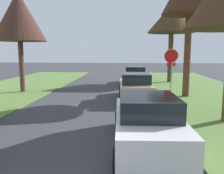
{
  "coord_description": "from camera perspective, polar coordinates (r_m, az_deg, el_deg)",
  "views": [
    {
      "loc": [
        1.75,
        -1.79,
        2.79
      ],
      "look_at": [
        1.08,
        8.09,
        1.31
      ],
      "focal_mm": 37.27,
      "sensor_mm": 36.0,
      "label": 1
    }
  ],
  "objects": [
    {
      "name": "parked_sedan_green",
      "position": [
        20.46,
        5.56,
        2.68
      ],
      "size": [
        2.08,
        4.47,
        1.57
      ],
      "color": "#28663D",
      "rests_on": "ground"
    },
    {
      "name": "parked_sedan_white",
      "position": [
        7.03,
        8.58,
        -8.69
      ],
      "size": [
        2.08,
        4.47,
        1.57
      ],
      "color": "white",
      "rests_on": "ground"
    },
    {
      "name": "street_tree_right_far",
      "position": [
        22.5,
        14.45,
        15.85
      ],
      "size": [
        4.35,
        4.35,
        7.05
      ],
      "color": "#4E3E25",
      "rests_on": "grass_verge_right"
    },
    {
      "name": "street_tree_left_mid_b",
      "position": [
        17.45,
        -21.9,
        15.73
      ],
      "size": [
        3.58,
        3.58,
        6.8
      ],
      "color": "#50342B",
      "rests_on": "grass_verge_left"
    },
    {
      "name": "parked_sedan_tan",
      "position": [
        13.88,
        5.74,
        -0.09
      ],
      "size": [
        2.08,
        4.47,
        1.57
      ],
      "color": "tan",
      "rests_on": "ground"
    },
    {
      "name": "stop_sign_far",
      "position": [
        13.59,
        14.32,
        5.63
      ],
      "size": [
        0.81,
        0.57,
        2.94
      ],
      "color": "#9EA0A5",
      "rests_on": "grass_verge_right"
    }
  ]
}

